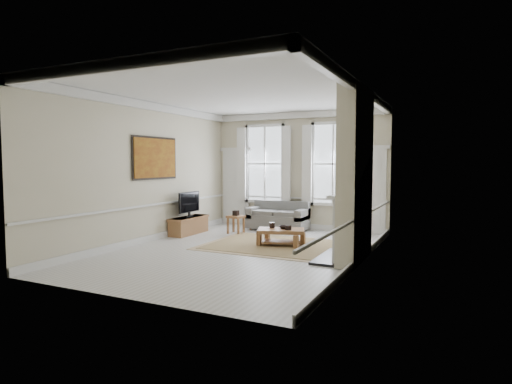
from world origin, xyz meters
The scene contains 23 objects.
floor centered at (0.00, 0.00, 0.00)m, with size 7.20×7.20×0.00m, color #B7B5AD.
ceiling centered at (0.00, 0.00, 3.40)m, with size 7.20×7.20×0.00m, color white.
back_wall centered at (0.00, 3.60, 1.70)m, with size 5.20×5.20×0.00m, color beige.
left_wall centered at (-2.60, 0.00, 1.70)m, with size 7.20×7.20×0.00m, color beige.
right_wall centered at (2.60, 0.00, 1.70)m, with size 7.20×7.20×0.00m, color beige.
window_left centered at (-1.05, 3.55, 1.90)m, with size 1.26×0.20×2.20m, color #B2BCC6, non-canonical shape.
window_right centered at (1.05, 3.55, 1.90)m, with size 1.26×0.20×2.20m, color #B2BCC6, non-canonical shape.
door_left centered at (-2.05, 3.56, 1.15)m, with size 0.90×0.08×2.30m, color silver.
door_right centered at (2.05, 3.56, 1.15)m, with size 0.90×0.08×2.30m, color silver.
painting centered at (-2.56, 0.30, 2.05)m, with size 0.05×1.66×1.06m, color #9D711B.
chimney_breast centered at (2.43, 0.20, 1.70)m, with size 0.35×1.70×3.38m, color beige.
hearth centered at (2.00, 0.20, 0.03)m, with size 0.55×1.50×0.05m, color black.
fireplace centered at (2.20, 0.20, 0.73)m, with size 0.21×1.45×1.33m.
mirror centered at (2.21, 0.20, 2.05)m, with size 0.06×1.26×1.06m, color gold.
sofa centered at (-0.42, 3.11, 0.35)m, with size 1.69×0.82×0.82m.
side_table centered at (-1.24, 2.04, 0.38)m, with size 0.45×0.45×0.49m.
rug centered at (0.56, 0.92, 0.01)m, with size 3.50×2.60×0.02m, color olive.
coffee_table centered at (0.56, 0.92, 0.32)m, with size 1.22×0.94×0.40m.
ceramic_pot_a centered at (0.31, 0.97, 0.47)m, with size 0.13×0.13×0.13m, color black.
ceramic_pot_b centered at (0.76, 0.87, 0.46)m, with size 0.15×0.15×0.11m, color black.
bowl centered at (0.61, 1.02, 0.43)m, with size 0.27×0.27×0.07m, color black.
tv_stand centered at (-2.34, 1.39, 0.23)m, with size 0.42×1.31×0.47m, color brown.
tv centered at (-2.32, 1.39, 0.86)m, with size 0.08×0.90×0.68m.
Camera 1 is at (4.29, -8.19, 1.95)m, focal length 30.00 mm.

